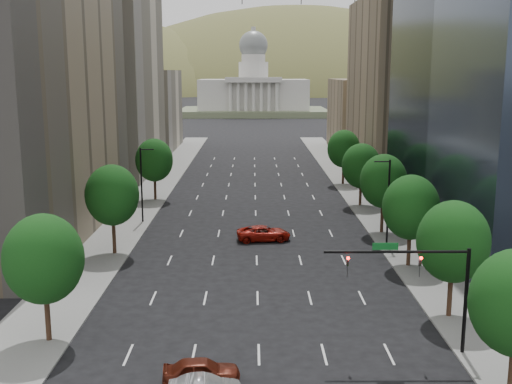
{
  "coord_description": "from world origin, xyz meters",
  "views": [
    {
      "loc": [
        -0.39,
        -6.62,
        17.75
      ],
      "look_at": [
        -0.11,
        43.14,
        8.0
      ],
      "focal_mm": 43.32,
      "sensor_mm": 36.0,
      "label": 1
    }
  ],
  "objects_px": {
    "traffic_signal": "(428,277)",
    "car_maroon": "(201,371)",
    "car_red_far": "(264,233)",
    "capitol": "(253,94)"
  },
  "relations": [
    {
      "from": "traffic_signal",
      "to": "car_maroon",
      "type": "height_order",
      "value": "traffic_signal"
    },
    {
      "from": "car_red_far",
      "to": "capitol",
      "type": "bearing_deg",
      "value": -7.07
    },
    {
      "from": "traffic_signal",
      "to": "capitol",
      "type": "xyz_separation_m",
      "value": [
        -10.53,
        219.71,
        3.4
      ]
    },
    {
      "from": "traffic_signal",
      "to": "car_maroon",
      "type": "bearing_deg",
      "value": -165.25
    },
    {
      "from": "car_red_far",
      "to": "car_maroon",
      "type": "bearing_deg",
      "value": 165.01
    },
    {
      "from": "capitol",
      "to": "car_maroon",
      "type": "height_order",
      "value": "capitol"
    },
    {
      "from": "capitol",
      "to": "car_maroon",
      "type": "relative_size",
      "value": 13.44
    },
    {
      "from": "traffic_signal",
      "to": "capitol",
      "type": "distance_m",
      "value": 219.99
    },
    {
      "from": "car_maroon",
      "to": "car_red_far",
      "type": "xyz_separation_m",
      "value": [
        4.14,
        30.73,
        0.03
      ]
    },
    {
      "from": "traffic_signal",
      "to": "car_maroon",
      "type": "relative_size",
      "value": 2.04
    }
  ]
}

